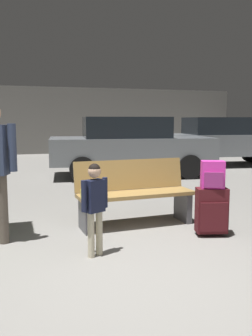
# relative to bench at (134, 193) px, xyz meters

# --- Properties ---
(ground_plane) EXTENTS (18.00, 18.00, 0.10)m
(ground_plane) POSITION_rel_bench_xyz_m (-0.50, 2.29, -0.49)
(ground_plane) COLOR gray
(garage_back_wall) EXTENTS (18.00, 0.12, 2.80)m
(garage_back_wall) POSITION_rel_bench_xyz_m (-0.50, 11.15, 0.96)
(garage_back_wall) COLOR slate
(garage_back_wall) RESTS_ON ground_plane
(bench) EXTENTS (1.62, 0.61, 0.89)m
(bench) POSITION_rel_bench_xyz_m (0.00, 0.00, 0.00)
(bench) COLOR #9E7A42
(bench) RESTS_ON ground_plane
(suitcase) EXTENTS (0.42, 0.31, 0.60)m
(suitcase) POSITION_rel_bench_xyz_m (0.76, -0.77, -0.12)
(suitcase) COLOR #471419
(suitcase) RESTS_ON ground_plane
(backpack_bright) EXTENTS (0.32, 0.27, 0.34)m
(backpack_bright) POSITION_rel_bench_xyz_m (0.76, -0.77, 0.33)
(backpack_bright) COLOR #D833A5
(backpack_bright) RESTS_ON suitcase
(child) EXTENTS (0.31, 0.19, 1.00)m
(child) POSITION_rel_bench_xyz_m (-0.78, -1.01, 0.17)
(child) COLOR beige
(child) RESTS_ON ground_plane
(parked_car_near) EXTENTS (4.29, 2.23, 1.51)m
(parked_car_near) POSITION_rel_bench_xyz_m (1.32, 4.28, 0.36)
(parked_car_near) COLOR slate
(parked_car_near) RESTS_ON ground_plane
(parked_car_side) EXTENTS (4.30, 2.25, 1.51)m
(parked_car_side) POSITION_rel_bench_xyz_m (4.82, 5.42, 0.36)
(parked_car_side) COLOR slate
(parked_car_side) RESTS_ON ground_plane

